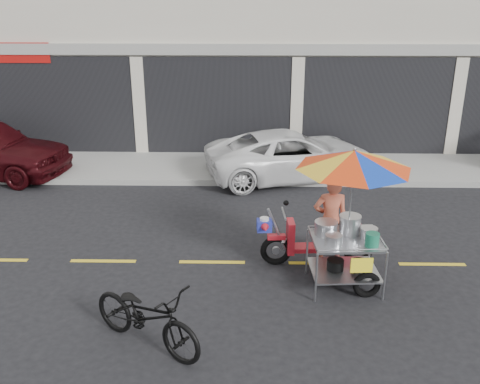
{
  "coord_description": "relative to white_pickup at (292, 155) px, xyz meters",
  "views": [
    {
      "loc": [
        -1.31,
        -8.64,
        4.7
      ],
      "look_at": [
        -1.5,
        0.6,
        1.15
      ],
      "focal_mm": 40.0,
      "sensor_mm": 36.0,
      "label": 1
    }
  ],
  "objects": [
    {
      "name": "food_vendor_rig",
      "position": [
        0.44,
        -5.15,
        0.89
      ],
      "size": [
        2.47,
        1.95,
        2.4
      ],
      "rotation": [
        0.0,
        0.0,
        0.06
      ],
      "color": "black",
      "rests_on": "ground"
    },
    {
      "name": "shophouse_block",
      "position": [
        3.05,
        5.89,
        3.62
      ],
      "size": [
        36.0,
        8.11,
        10.4
      ],
      "color": "beige",
      "rests_on": "ground"
    },
    {
      "name": "white_pickup",
      "position": [
        0.0,
        0.0,
        0.0
      ],
      "size": [
        4.83,
        3.13,
        1.24
      ],
      "primitive_type": "imported",
      "rotation": [
        0.0,
        0.0,
        1.83
      ],
      "color": "white",
      "rests_on": "ground"
    },
    {
      "name": "centerline",
      "position": [
        0.24,
        -4.7,
        -0.62
      ],
      "size": [
        42.0,
        0.1,
        0.01
      ],
      "primitive_type": "cube",
      "color": "gold",
      "rests_on": "ground"
    },
    {
      "name": "ground",
      "position": [
        0.24,
        -4.7,
        -0.62
      ],
      "size": [
        90.0,
        90.0,
        0.0
      ],
      "primitive_type": "plane",
      "color": "black"
    },
    {
      "name": "sidewalk",
      "position": [
        0.24,
        0.8,
        -0.54
      ],
      "size": [
        45.0,
        3.0,
        0.15
      ],
      "primitive_type": "cube",
      "color": "gray",
      "rests_on": "ground"
    },
    {
      "name": "near_bicycle",
      "position": [
        -2.49,
        -7.14,
        -0.12
      ],
      "size": [
        1.94,
        1.58,
        0.99
      ],
      "primitive_type": "imported",
      "rotation": [
        0.0,
        0.0,
        0.99
      ],
      "color": "black",
      "rests_on": "ground"
    }
  ]
}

